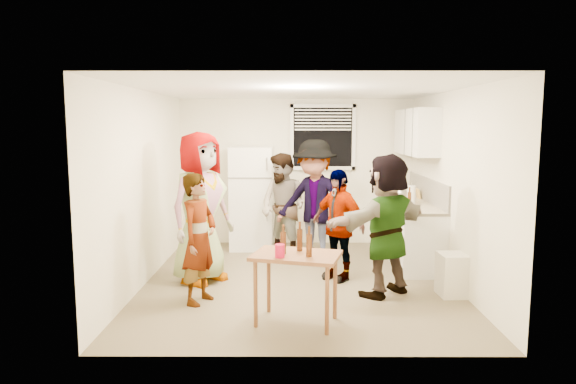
{
  "coord_description": "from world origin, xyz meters",
  "views": [
    {
      "loc": [
        -0.12,
        -6.6,
        2.05
      ],
      "look_at": [
        -0.14,
        0.32,
        1.15
      ],
      "focal_mm": 32.0,
      "sensor_mm": 36.0,
      "label": 1
    }
  ],
  "objects_px": {
    "guest_grey": "(202,281)",
    "beer_bottle_counter": "(409,206)",
    "guest_back_right": "(314,263)",
    "guest_black": "(337,279)",
    "trash_bin": "(454,275)",
    "red_cup": "(280,257)",
    "wine_bottle": "(401,195)",
    "guest_stripe": "(200,302)",
    "guest_orange": "(385,294)",
    "serving_table": "(296,323)",
    "blue_cup": "(405,209)",
    "refrigerator": "(252,198)",
    "kettle": "(401,198)",
    "beer_bottle_table": "(283,254)",
    "guest_back_left": "(283,259)"
  },
  "relations": [
    {
      "from": "kettle",
      "to": "guest_stripe",
      "type": "xyz_separation_m",
      "value": [
        -2.81,
        -2.29,
        -0.9
      ]
    },
    {
      "from": "blue_cup",
      "to": "wine_bottle",
      "type": "bearing_deg",
      "value": 80.05
    },
    {
      "from": "refrigerator",
      "to": "beer_bottle_table",
      "type": "distance_m",
      "value": 3.38
    },
    {
      "from": "guest_stripe",
      "to": "guest_orange",
      "type": "relative_size",
      "value": 0.88
    },
    {
      "from": "guest_back_right",
      "to": "kettle",
      "type": "bearing_deg",
      "value": 50.1
    },
    {
      "from": "guest_grey",
      "to": "guest_black",
      "type": "height_order",
      "value": "guest_grey"
    },
    {
      "from": "serving_table",
      "to": "red_cup",
      "type": "relative_size",
      "value": 6.64
    },
    {
      "from": "wine_bottle",
      "to": "guest_grey",
      "type": "xyz_separation_m",
      "value": [
        -3.03,
        -1.92,
        -0.9
      ]
    },
    {
      "from": "refrigerator",
      "to": "guest_back_left",
      "type": "height_order",
      "value": "refrigerator"
    },
    {
      "from": "refrigerator",
      "to": "serving_table",
      "type": "xyz_separation_m",
      "value": [
        0.7,
        -3.33,
        -0.85
      ]
    },
    {
      "from": "kettle",
      "to": "refrigerator",
      "type": "bearing_deg",
      "value": 173.8
    },
    {
      "from": "serving_table",
      "to": "wine_bottle",
      "type": "bearing_deg",
      "value": 61.94
    },
    {
      "from": "wine_bottle",
      "to": "guest_back_left",
      "type": "distance_m",
      "value": 2.3
    },
    {
      "from": "guest_back_right",
      "to": "guest_black",
      "type": "bearing_deg",
      "value": -43.71
    },
    {
      "from": "beer_bottle_counter",
      "to": "guest_black",
      "type": "xyz_separation_m",
      "value": [
        -1.08,
        -0.58,
        -0.9
      ]
    },
    {
      "from": "guest_orange",
      "to": "beer_bottle_counter",
      "type": "bearing_deg",
      "value": -152.62
    },
    {
      "from": "beer_bottle_table",
      "to": "guest_black",
      "type": "xyz_separation_m",
      "value": [
        0.71,
        1.54,
        -0.74
      ]
    },
    {
      "from": "serving_table",
      "to": "guest_back_right",
      "type": "distance_m",
      "value": 2.34
    },
    {
      "from": "refrigerator",
      "to": "guest_black",
      "type": "relative_size",
      "value": 1.14
    },
    {
      "from": "guest_grey",
      "to": "wine_bottle",
      "type": "bearing_deg",
      "value": -20.51
    },
    {
      "from": "refrigerator",
      "to": "beer_bottle_counter",
      "type": "relative_size",
      "value": 8.32
    },
    {
      "from": "guest_back_right",
      "to": "guest_orange",
      "type": "relative_size",
      "value": 1.07
    },
    {
      "from": "guest_orange",
      "to": "beer_bottle_table",
      "type": "bearing_deg",
      "value": -1.4
    },
    {
      "from": "wine_bottle",
      "to": "guest_back_right",
      "type": "bearing_deg",
      "value": -145.11
    },
    {
      "from": "beer_bottle_counter",
      "to": "red_cup",
      "type": "relative_size",
      "value": 1.55
    },
    {
      "from": "guest_back_left",
      "to": "blue_cup",
      "type": "bearing_deg",
      "value": 18.81
    },
    {
      "from": "guest_stripe",
      "to": "guest_black",
      "type": "xyz_separation_m",
      "value": [
        1.68,
        0.91,
        0.0
      ]
    },
    {
      "from": "guest_back_right",
      "to": "beer_bottle_table",
      "type": "bearing_deg",
      "value": -73.47
    },
    {
      "from": "guest_black",
      "to": "red_cup",
      "type": "bearing_deg",
      "value": -66.54
    },
    {
      "from": "red_cup",
      "to": "refrigerator",
      "type": "bearing_deg",
      "value": 98.77
    },
    {
      "from": "kettle",
      "to": "wine_bottle",
      "type": "height_order",
      "value": "wine_bottle"
    },
    {
      "from": "kettle",
      "to": "blue_cup",
      "type": "bearing_deg",
      "value": -95.31
    },
    {
      "from": "wine_bottle",
      "to": "beer_bottle_table",
      "type": "distance_m",
      "value": 3.89
    },
    {
      "from": "trash_bin",
      "to": "red_cup",
      "type": "relative_size",
      "value": 3.92
    },
    {
      "from": "wine_bottle",
      "to": "trash_bin",
      "type": "relative_size",
      "value": 0.52
    },
    {
      "from": "wine_bottle",
      "to": "trash_bin",
      "type": "distance_m",
      "value": 2.58
    },
    {
      "from": "blue_cup",
      "to": "guest_black",
      "type": "relative_size",
      "value": 0.07
    },
    {
      "from": "blue_cup",
      "to": "guest_black",
      "type": "bearing_deg",
      "value": -160.45
    },
    {
      "from": "serving_table",
      "to": "guest_back_right",
      "type": "height_order",
      "value": "serving_table"
    },
    {
      "from": "guest_grey",
      "to": "guest_back_left",
      "type": "distance_m",
      "value": 1.55
    },
    {
      "from": "guest_grey",
      "to": "beer_bottle_counter",
      "type": "bearing_deg",
      "value": -39.74
    },
    {
      "from": "refrigerator",
      "to": "serving_table",
      "type": "relative_size",
      "value": 1.94
    },
    {
      "from": "wine_bottle",
      "to": "kettle",
      "type": "bearing_deg",
      "value": -102.49
    },
    {
      "from": "guest_black",
      "to": "guest_orange",
      "type": "xyz_separation_m",
      "value": [
        0.53,
        -0.62,
        0.0
      ]
    },
    {
      "from": "kettle",
      "to": "beer_bottle_counter",
      "type": "bearing_deg",
      "value": -90.06
    },
    {
      "from": "wine_bottle",
      "to": "guest_black",
      "type": "xyz_separation_m",
      "value": [
        -1.23,
        -1.83,
        -0.9
      ]
    },
    {
      "from": "kettle",
      "to": "guest_back_left",
      "type": "relative_size",
      "value": 0.14
    },
    {
      "from": "blue_cup",
      "to": "guest_stripe",
      "type": "relative_size",
      "value": 0.07
    },
    {
      "from": "refrigerator",
      "to": "red_cup",
      "type": "bearing_deg",
      "value": -81.23
    },
    {
      "from": "blue_cup",
      "to": "guest_orange",
      "type": "height_order",
      "value": "blue_cup"
    }
  ]
}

